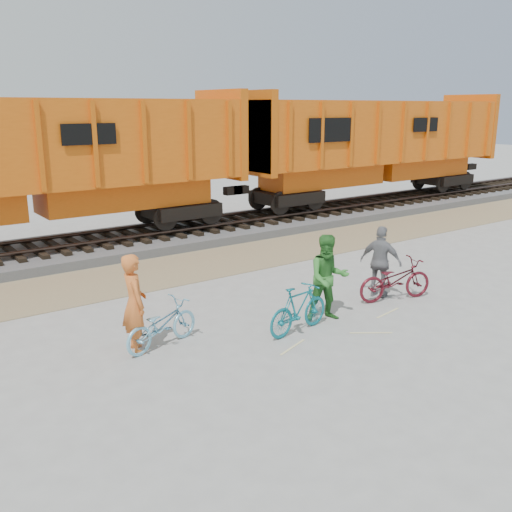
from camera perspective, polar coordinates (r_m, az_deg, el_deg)
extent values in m
plane|color=#9E9E99|center=(12.57, 4.89, -6.81)|extent=(120.00, 120.00, 0.00)
cube|color=#9D8C61|center=(16.89, -7.35, -1.18)|extent=(120.00, 3.00, 0.02)
cube|color=slate|center=(19.91, -12.22, 1.46)|extent=(120.00, 4.00, 0.30)
cube|color=black|center=(19.86, -12.26, 2.05)|extent=(0.22, 2.60, 0.12)
cube|color=black|center=(23.17, 2.60, 4.16)|extent=(0.22, 2.60, 0.12)
cylinder|color=#382821|center=(19.19, -11.40, 2.03)|extent=(120.00, 0.12, 0.12)
cylinder|color=#382821|center=(20.49, -13.09, 2.73)|extent=(120.00, 0.12, 0.12)
cube|color=black|center=(18.73, -21.39, 2.42)|extent=(11.20, 2.20, 0.80)
cube|color=#CF5A0E|center=(18.58, -21.63, 4.98)|extent=(11.76, 1.65, 0.90)
cube|color=#CF5A0E|center=(18.40, -22.15, 10.35)|extent=(14.00, 3.00, 2.60)
cube|color=#BD500B|center=(21.13, -3.54, 12.08)|extent=(0.30, 3.06, 3.10)
cube|color=black|center=(26.65, 11.60, 6.52)|extent=(11.20, 2.20, 0.80)
cube|color=#CF5A0E|center=(26.54, 11.70, 8.34)|extent=(11.76, 1.65, 0.90)
cube|color=#CF5A0E|center=(26.41, 11.90, 12.11)|extent=(14.00, 3.00, 2.60)
cube|color=#BD500B|center=(21.85, -0.60, 12.20)|extent=(0.30, 3.06, 3.10)
cube|color=#BD500B|center=(31.80, 20.47, 12.09)|extent=(0.30, 3.06, 3.10)
cube|color=black|center=(22.31, 7.51, 12.38)|extent=(2.20, 0.04, 0.90)
imported|color=#78C0DE|center=(11.42, -9.42, -6.77)|extent=(1.84, 1.02, 0.92)
imported|color=#0F6A77|center=(11.97, 4.29, -5.30)|extent=(1.76, 0.72, 1.03)
imported|color=#53121B|center=(14.30, 13.74, -2.33)|extent=(2.07, 1.18, 1.03)
imported|color=#D26629|center=(11.13, -12.06, -4.66)|extent=(0.56, 0.77, 1.94)
imported|color=#2F742B|center=(12.60, 7.23, -2.18)|extent=(1.16, 1.06, 1.93)
imported|color=slate|center=(14.37, 12.36, -0.58)|extent=(0.81, 1.14, 1.79)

